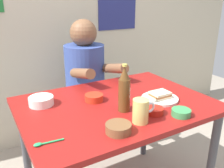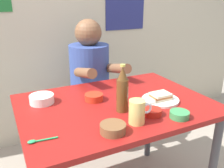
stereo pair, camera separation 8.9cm
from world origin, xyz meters
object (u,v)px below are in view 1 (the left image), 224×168
Objects in this scene: rice_bowl_white at (41,101)px; dining_table at (116,117)px; person_seated at (85,70)px; sandwich at (160,95)px; plate_orange at (160,99)px; beer_bottle at (124,90)px; stool at (87,116)px; beer_mug at (141,111)px.

dining_table is at bearing -25.45° from rice_bowl_white.
person_seated is 0.73m from sandwich.
person_seated reaches higher than sandwich.
sandwich is at bearing 90.00° from plate_orange.
beer_bottle is (-0.27, -0.02, 0.11)m from plate_orange.
beer_mug is at bearing -96.09° from stool.
person_seated reaches higher than plate_orange.
person_seated is at bearing -90.00° from stool.
beer_bottle is at bearing -97.58° from person_seated.
plate_orange is 0.32m from beer_mug.
plate_orange is 0.84× the size of beer_bottle.
beer_bottle is (-0.10, -0.74, 0.51)m from stool.
dining_table is 0.29m from sandwich.
person_seated is at bearing 103.41° from plate_orange.
plate_orange is 0.29m from beer_bottle.
plate_orange reaches higher than dining_table.
dining_table is 2.44× the size of stool.
rice_bowl_white is (-0.37, 0.45, -0.03)m from beer_mug.
dining_table is 0.64m from person_seated.
beer_mug is 0.48× the size of beer_bottle.
dining_table is 8.73× the size of beer_mug.
rice_bowl_white is at bearing 141.33° from beer_bottle.
stool is 0.77m from rice_bowl_white.
beer_bottle is (-0.02, -0.11, 0.21)m from dining_table.
stool is at bearing 82.53° from beer_bottle.
sandwich reaches higher than plate_orange.
rice_bowl_white is at bearing -136.49° from stool.
person_seated is (-0.00, -0.01, 0.42)m from stool.
sandwich is 0.28m from beer_bottle.
dining_table is at bearing 159.13° from plate_orange.
stool is at bearing 43.51° from rice_bowl_white.
stool is 1.72× the size of beer_bottle.
beer_mug is (-0.27, -0.17, 0.05)m from plate_orange.
beer_bottle is at bearing -38.67° from rice_bowl_white.
beer_mug is 0.16m from beer_bottle.
stool is 3.21× the size of rice_bowl_white.
rice_bowl_white is (-0.64, 0.28, -0.00)m from sandwich.
beer_mug is 0.58m from rice_bowl_white.
beer_mug reaches higher than dining_table.
person_seated is 0.89m from beer_mug.
dining_table is 4.20× the size of beer_bottle.
beer_bottle is 0.48m from rice_bowl_white.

